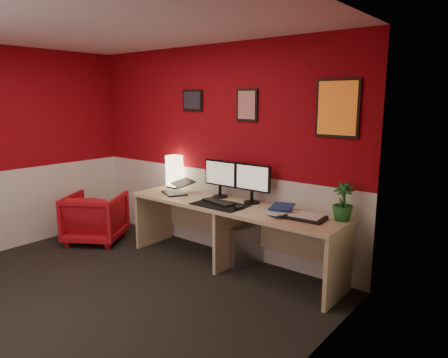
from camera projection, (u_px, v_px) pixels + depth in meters
ground at (96, 298)px, 3.89m from camera, size 4.00×3.50×0.01m
ceiling at (78, 22)px, 3.41m from camera, size 4.00×3.50×0.01m
wall_back at (214, 150)px, 4.99m from camera, size 4.00×0.01×2.50m
wall_right at (281, 205)px, 2.43m from camera, size 0.01×3.50×2.50m
wainscot_back at (214, 210)px, 5.13m from camera, size 4.00×0.01×1.00m
wainscot_right at (277, 320)px, 2.57m from camera, size 0.01×3.50×1.00m
desk at (231, 236)px, 4.57m from camera, size 2.60×0.65×0.73m
shoji_lamp at (174, 172)px, 5.32m from camera, size 0.16×0.16×0.40m
laptop at (174, 185)px, 4.97m from camera, size 0.40×0.35×0.22m
monitor_left at (220, 173)px, 4.77m from camera, size 0.45×0.06×0.58m
monitor_right at (252, 177)px, 4.50m from camera, size 0.45×0.06×0.58m
desk_mat at (220, 205)px, 4.46m from camera, size 0.60×0.38×0.01m
keyboard at (218, 202)px, 4.53m from camera, size 0.44×0.22×0.02m
mouse at (239, 208)px, 4.27m from camera, size 0.08×0.11×0.03m
book_bottom at (275, 212)px, 4.13m from camera, size 0.27×0.33×0.03m
book_middle at (275, 209)px, 4.13m from camera, size 0.30×0.35×0.02m
book_top at (271, 206)px, 4.17m from camera, size 0.30×0.35×0.03m
zen_tray at (306, 218)px, 3.94m from camera, size 0.37×0.27×0.03m
potted_plant at (343, 202)px, 3.87m from camera, size 0.21×0.21×0.36m
pc_tower at (245, 245)px, 4.68m from camera, size 0.31×0.49×0.45m
armchair at (96, 217)px, 5.42m from camera, size 0.97×0.97×0.65m
art_left at (193, 100)px, 5.07m from camera, size 0.32×0.02×0.26m
art_center at (247, 105)px, 4.57m from camera, size 0.28×0.02×0.36m
art_right at (338, 108)px, 3.92m from camera, size 0.44×0.02×0.56m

